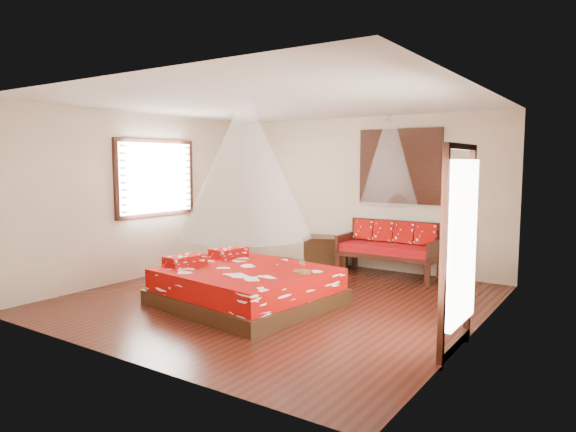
% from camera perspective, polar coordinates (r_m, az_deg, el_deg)
% --- Properties ---
extents(room, '(5.54, 5.54, 2.84)m').
position_cam_1_polar(room, '(7.29, -1.25, 1.50)').
color(room, black).
rests_on(room, ground).
extents(bed, '(2.44, 2.26, 0.65)m').
position_cam_1_polar(bed, '(7.25, -4.73, -7.74)').
color(bed, black).
rests_on(bed, floor).
extents(daybed, '(1.72, 0.77, 0.94)m').
position_cam_1_polar(daybed, '(9.12, 11.31, -3.28)').
color(daybed, black).
rests_on(daybed, floor).
extents(storage_chest, '(0.99, 0.86, 0.57)m').
position_cam_1_polar(storage_chest, '(9.79, 4.33, -3.93)').
color(storage_chest, black).
rests_on(storage_chest, floor).
extents(shutter_panel, '(1.52, 0.06, 1.32)m').
position_cam_1_polar(shutter_panel, '(9.32, 12.29, 5.42)').
color(shutter_panel, black).
rests_on(shutter_panel, wall_back).
extents(window_left, '(0.10, 1.74, 1.34)m').
position_cam_1_polar(window_left, '(9.24, -14.42, 4.12)').
color(window_left, black).
rests_on(window_left, wall_left).
extents(glazed_door, '(0.08, 1.02, 2.16)m').
position_cam_1_polar(glazed_door, '(5.61, 18.29, -3.57)').
color(glazed_door, black).
rests_on(glazed_door, floor).
extents(wine_tray, '(0.24, 0.24, 0.20)m').
position_cam_1_polar(wine_tray, '(6.88, 1.55, -5.92)').
color(wine_tray, brown).
rests_on(wine_tray, bed).
extents(mosquito_net_main, '(1.81, 1.81, 1.80)m').
position_cam_1_polar(mosquito_net_main, '(7.03, -4.73, 4.98)').
color(mosquito_net_main, white).
rests_on(mosquito_net_main, ceiling).
extents(mosquito_net_daybed, '(0.97, 0.97, 1.50)m').
position_cam_1_polar(mosquito_net_daybed, '(8.89, 11.19, 6.06)').
color(mosquito_net_daybed, white).
rests_on(mosquito_net_daybed, ceiling).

